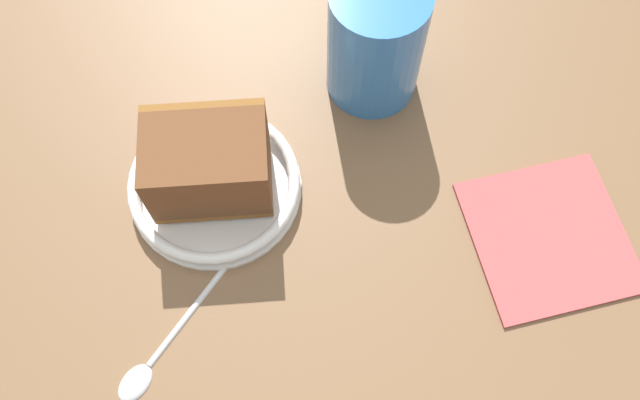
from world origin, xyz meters
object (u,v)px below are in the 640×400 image
at_px(tea_mug, 373,40).
at_px(folded_napkin, 547,236).
at_px(small_plate, 212,185).
at_px(cake_slice, 206,163).
at_px(teaspoon, 152,357).

xyz_separation_m(tea_mug, folded_napkin, (0.12, -0.16, -0.05)).
distance_m(small_plate, tea_mug, 0.17).
xyz_separation_m(small_plate, cake_slice, (0.00, 0.00, 0.03)).
relative_size(small_plate, folded_napkin, 1.15).
distance_m(tea_mug, teaspoon, 0.30).
bearing_deg(folded_napkin, tea_mug, 128.06).
bearing_deg(folded_napkin, cake_slice, 166.04).
bearing_deg(tea_mug, teaspoon, -128.82).
distance_m(small_plate, teaspoon, 0.14).
distance_m(cake_slice, folded_napkin, 0.27).
bearing_deg(tea_mug, small_plate, -144.99).
bearing_deg(small_plate, tea_mug, 35.01).
distance_m(small_plate, folded_napkin, 0.27).
bearing_deg(cake_slice, teaspoon, -109.07).
xyz_separation_m(cake_slice, teaspoon, (-0.05, -0.13, -0.04)).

